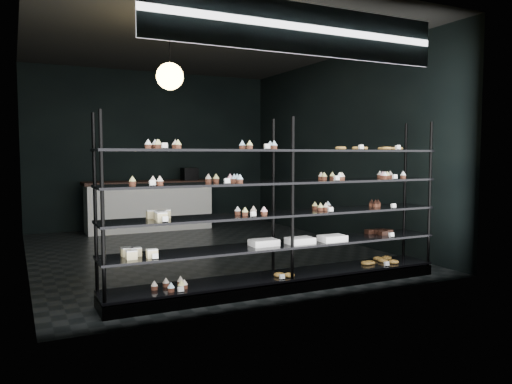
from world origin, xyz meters
TOP-DOWN VIEW (x-y plane):
  - room at (0.00, 0.00)m, footprint 5.01×6.01m
  - display_shelf at (0.03, -2.45)m, footprint 4.00×0.50m
  - signage at (0.00, -2.93)m, footprint 3.30×0.05m
  - pendant_lamp at (-0.88, -1.32)m, footprint 0.33×0.33m
  - service_counter at (-0.20, 2.50)m, footprint 2.51×0.65m

SIDE VIEW (x-z plane):
  - service_counter at x=-0.20m, z-range -0.11..1.12m
  - display_shelf at x=0.03m, z-range -0.33..1.58m
  - room at x=0.00m, z-range 0.00..3.20m
  - pendant_lamp at x=-0.88m, z-range 2.00..2.90m
  - signage at x=0.00m, z-range 2.50..3.00m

